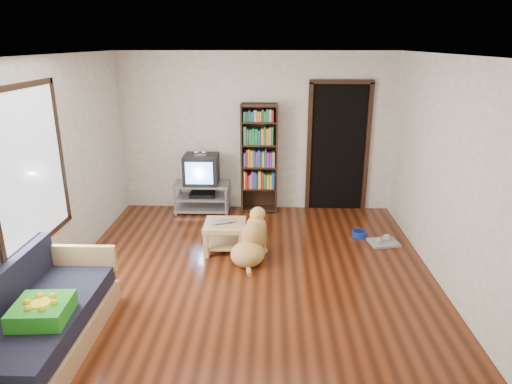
{
  "coord_description": "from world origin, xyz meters",
  "views": [
    {
      "loc": [
        0.23,
        -4.94,
        2.74
      ],
      "look_at": [
        0.05,
        0.6,
        0.9
      ],
      "focal_mm": 32.0,
      "sensor_mm": 36.0,
      "label": 1
    }
  ],
  "objects_px": {
    "tv_stand": "(202,196)",
    "bookshelf": "(259,153)",
    "laptop": "(225,223)",
    "dog": "(252,242)",
    "green_cushion": "(42,311)",
    "crt_tv": "(201,169)",
    "sofa": "(41,322)",
    "coffee_table": "(225,231)",
    "grey_rag": "(383,243)",
    "dog_bowl": "(359,234)"
  },
  "relations": [
    {
      "from": "green_cushion",
      "to": "laptop",
      "type": "xyz_separation_m",
      "value": [
        1.38,
        2.28,
        -0.08
      ]
    },
    {
      "from": "laptop",
      "to": "sofa",
      "type": "height_order",
      "value": "sofa"
    },
    {
      "from": "tv_stand",
      "to": "bookshelf",
      "type": "relative_size",
      "value": 0.5
    },
    {
      "from": "sofa",
      "to": "dog",
      "type": "xyz_separation_m",
      "value": [
        1.88,
        1.86,
        -0.01
      ]
    },
    {
      "from": "tv_stand",
      "to": "sofa",
      "type": "bearing_deg",
      "value": -105.02
    },
    {
      "from": "tv_stand",
      "to": "bookshelf",
      "type": "distance_m",
      "value": 1.2
    },
    {
      "from": "laptop",
      "to": "tv_stand",
      "type": "xyz_separation_m",
      "value": [
        -0.53,
        1.52,
        -0.14
      ]
    },
    {
      "from": "laptop",
      "to": "dog",
      "type": "bearing_deg",
      "value": -57.47
    },
    {
      "from": "crt_tv",
      "to": "laptop",
      "type": "bearing_deg",
      "value": -71.16
    },
    {
      "from": "grey_rag",
      "to": "dog",
      "type": "bearing_deg",
      "value": -163.17
    },
    {
      "from": "dog_bowl",
      "to": "tv_stand",
      "type": "relative_size",
      "value": 0.24
    },
    {
      "from": "laptop",
      "to": "grey_rag",
      "type": "relative_size",
      "value": 0.8
    },
    {
      "from": "coffee_table",
      "to": "dog",
      "type": "xyz_separation_m",
      "value": [
        0.38,
        -0.28,
        -0.02
      ]
    },
    {
      "from": "green_cushion",
      "to": "tv_stand",
      "type": "xyz_separation_m",
      "value": [
        0.85,
        3.8,
        -0.23
      ]
    },
    {
      "from": "sofa",
      "to": "crt_tv",
      "type": "bearing_deg",
      "value": 75.07
    },
    {
      "from": "grey_rag",
      "to": "bookshelf",
      "type": "relative_size",
      "value": 0.22
    },
    {
      "from": "dog_bowl",
      "to": "bookshelf",
      "type": "height_order",
      "value": "bookshelf"
    },
    {
      "from": "grey_rag",
      "to": "crt_tv",
      "type": "distance_m",
      "value": 3.1
    },
    {
      "from": "bookshelf",
      "to": "green_cushion",
      "type": "bearing_deg",
      "value": -114.83
    },
    {
      "from": "tv_stand",
      "to": "bookshelf",
      "type": "height_order",
      "value": "bookshelf"
    },
    {
      "from": "dog",
      "to": "sofa",
      "type": "bearing_deg",
      "value": -135.23
    },
    {
      "from": "crt_tv",
      "to": "bookshelf",
      "type": "bearing_deg",
      "value": 4.32
    },
    {
      "from": "dog_bowl",
      "to": "grey_rag",
      "type": "xyz_separation_m",
      "value": [
        0.3,
        -0.25,
        -0.03
      ]
    },
    {
      "from": "sofa",
      "to": "dog",
      "type": "height_order",
      "value": "sofa"
    },
    {
      "from": "laptop",
      "to": "bookshelf",
      "type": "xyz_separation_m",
      "value": [
        0.42,
        1.61,
        0.59
      ]
    },
    {
      "from": "tv_stand",
      "to": "bookshelf",
      "type": "xyz_separation_m",
      "value": [
        0.95,
        0.09,
        0.73
      ]
    },
    {
      "from": "grey_rag",
      "to": "tv_stand",
      "type": "relative_size",
      "value": 0.44
    },
    {
      "from": "grey_rag",
      "to": "crt_tv",
      "type": "bearing_deg",
      "value": 155.92
    },
    {
      "from": "crt_tv",
      "to": "tv_stand",
      "type": "bearing_deg",
      "value": -90.0
    },
    {
      "from": "tv_stand",
      "to": "dog",
      "type": "height_order",
      "value": "dog"
    },
    {
      "from": "dog_bowl",
      "to": "dog",
      "type": "xyz_separation_m",
      "value": [
        -1.55,
        -0.81,
        0.22
      ]
    },
    {
      "from": "crt_tv",
      "to": "sofa",
      "type": "height_order",
      "value": "crt_tv"
    },
    {
      "from": "green_cushion",
      "to": "coffee_table",
      "type": "height_order",
      "value": "green_cushion"
    },
    {
      "from": "bookshelf",
      "to": "sofa",
      "type": "height_order",
      "value": "bookshelf"
    },
    {
      "from": "tv_stand",
      "to": "dog",
      "type": "relative_size",
      "value": 1.07
    },
    {
      "from": "laptop",
      "to": "dog",
      "type": "xyz_separation_m",
      "value": [
        0.38,
        -0.25,
        -0.16
      ]
    },
    {
      "from": "bookshelf",
      "to": "crt_tv",
      "type": "bearing_deg",
      "value": -175.68
    },
    {
      "from": "green_cushion",
      "to": "dog_bowl",
      "type": "xyz_separation_m",
      "value": [
        3.3,
        2.84,
        -0.46
      ]
    },
    {
      "from": "laptop",
      "to": "coffee_table",
      "type": "xyz_separation_m",
      "value": [
        0.0,
        0.03,
        -0.13
      ]
    },
    {
      "from": "green_cushion",
      "to": "crt_tv",
      "type": "bearing_deg",
      "value": 73.37
    },
    {
      "from": "coffee_table",
      "to": "bookshelf",
      "type": "bearing_deg",
      "value": 75.01
    },
    {
      "from": "green_cushion",
      "to": "dog_bowl",
      "type": "height_order",
      "value": "green_cushion"
    },
    {
      "from": "grey_rag",
      "to": "coffee_table",
      "type": "relative_size",
      "value": 0.73
    },
    {
      "from": "grey_rag",
      "to": "crt_tv",
      "type": "height_order",
      "value": "crt_tv"
    },
    {
      "from": "crt_tv",
      "to": "green_cushion",
      "type": "bearing_deg",
      "value": -102.55
    },
    {
      "from": "sofa",
      "to": "coffee_table",
      "type": "xyz_separation_m",
      "value": [
        1.5,
        2.14,
        0.02
      ]
    },
    {
      "from": "laptop",
      "to": "coffee_table",
      "type": "bearing_deg",
      "value": 66.02
    },
    {
      "from": "green_cushion",
      "to": "laptop",
      "type": "height_order",
      "value": "green_cushion"
    },
    {
      "from": "dog_bowl",
      "to": "coffee_table",
      "type": "relative_size",
      "value": 0.4
    },
    {
      "from": "tv_stand",
      "to": "coffee_table",
      "type": "xyz_separation_m",
      "value": [
        0.53,
        -1.49,
        0.01
      ]
    }
  ]
}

